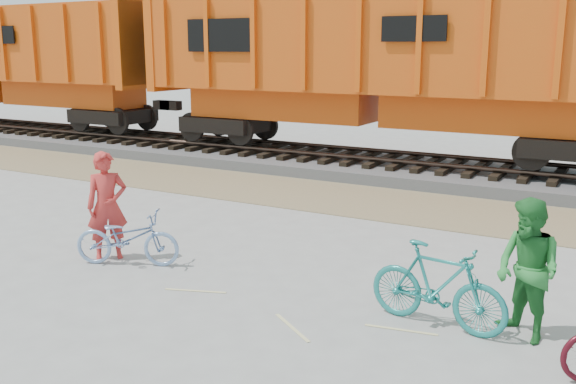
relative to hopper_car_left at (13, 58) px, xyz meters
name	(u,v)px	position (x,y,z in m)	size (l,w,h in m)	color
ground	(284,286)	(17.10, -9.00, -3.01)	(120.00, 120.00, 0.00)	#9E9E99
gravel_strip	(409,206)	(17.10, -3.50, -3.00)	(120.00, 3.00, 0.02)	#94845C
ballast_bed	(452,173)	(17.10, 0.00, -2.86)	(120.00, 4.00, 0.30)	slate
track	(453,161)	(17.10, 0.00, -2.53)	(120.00, 2.60, 0.24)	black
hopper_car_left	(13,58)	(0.00, 0.00, 0.00)	(14.00, 3.13, 4.65)	black
hopper_car_center	(381,63)	(15.00, 0.00, 0.00)	(14.00, 3.13, 4.65)	black
bicycle_blue	(127,238)	(14.46, -9.40, -2.57)	(0.59, 1.68, 0.88)	#7F9ECD
bicycle_teal	(437,286)	(19.44, -9.28, -2.47)	(0.50, 1.78, 1.07)	#1F7F7A
person_solo	(107,206)	(13.96, -9.30, -2.12)	(0.65, 0.43, 1.78)	red
person_man	(528,270)	(20.44, -9.08, -2.16)	(0.83, 0.64, 1.70)	#277C33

